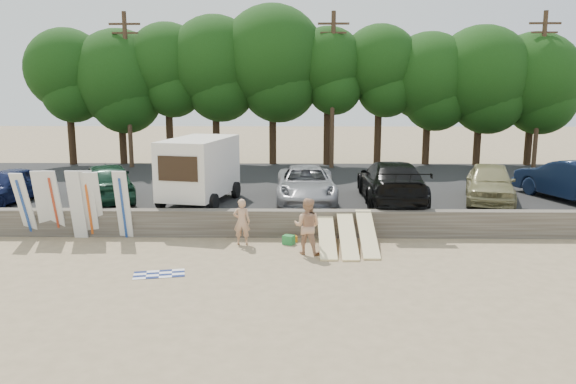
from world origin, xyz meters
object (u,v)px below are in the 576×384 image
beachgoer_a (242,222)px  beachgoer_b (307,226)px  box_trailer (199,167)px  cooler (289,240)px  car_1 (107,182)px  car_0 (6,186)px  car_5 (572,180)px  car_2 (306,184)px  car_3 (391,182)px  car_4 (490,183)px

beachgoer_a → beachgoer_b: 2.52m
box_trailer → beachgoer_a: (2.11, -3.78, -1.39)m
box_trailer → cooler: (3.76, -3.73, -2.06)m
beachgoer_a → cooler: size_ratio=4.34×
car_1 → beachgoer_b: bearing=124.7°
car_0 → car_5: (23.84, 0.86, 0.16)m
car_2 → beachgoer_a: size_ratio=3.19×
car_5 → beachgoer_b: bearing=7.8°
car_0 → cooler: car_0 is taller
car_1 → beachgoer_b: size_ratio=2.60×
beachgoer_a → car_2: bearing=-118.9°
car_5 → beachgoer_b: 12.69m
car_5 → beachgoer_a: 14.40m
car_0 → car_5: bearing=14.4°
car_3 → car_4: 4.18m
car_2 → cooler: car_2 is taller
car_2 → car_4: car_4 is taller
car_3 → car_5: (7.75, 0.45, 0.01)m
car_3 → car_4: size_ratio=1.27×
car_2 → car_5: 11.34m
car_3 → car_5: size_ratio=1.12×
beachgoer_a → beachgoer_b: (2.28, -1.06, 0.12)m
car_3 → car_4: (4.17, 0.18, -0.06)m
beachgoer_b → beachgoer_a: bearing=-9.1°
beachgoer_b → car_5: bearing=-137.9°
car_4 → car_0: bearing=-162.2°
car_2 → car_5: bearing=1.0°
car_0 → car_4: 20.27m
car_3 → cooler: car_3 is taller
box_trailer → car_5: (15.76, 0.76, -0.63)m
car_3 → beachgoer_b: car_3 is taller
box_trailer → car_4: 12.21m
car_1 → cooler: bearing=128.7°
car_5 → beachgoer_b: (-11.37, -5.61, -0.63)m
car_3 → car_5: bearing=-175.8°
car_1 → beachgoer_a: (6.10, -4.10, -0.71)m
car_1 → car_2: bearing=156.8°
cooler → car_3: bearing=67.4°
car_0 → car_5: 23.86m
car_1 → box_trailer: bearing=151.8°
car_0 → cooler: (11.84, -3.63, -1.26)m
car_3 → car_4: car_3 is taller
beachgoer_b → car_2: bearing=-74.5°
car_5 → cooler: size_ratio=14.07×
car_5 → beachgoer_a: car_5 is taller
car_3 → beachgoer_b: bearing=55.8°
car_2 → beachgoer_a: (-2.32, -4.17, -0.61)m
car_2 → car_5: car_5 is taller
box_trailer → cooler: 5.68m
car_4 → car_5: car_5 is taller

